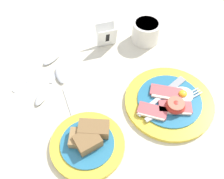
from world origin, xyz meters
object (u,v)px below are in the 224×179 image
object	(u,v)px
number_card	(106,36)
teaspoon_stray	(46,64)
bread_plate	(88,142)
sugar_cup	(146,31)
teaspoon_near_cup	(63,82)
breakfast_plate	(170,102)
teaspoon_by_saucer	(47,88)

from	to	relation	value
number_card	teaspoon_stray	bearing A→B (deg)	-170.51
bread_plate	sugar_cup	distance (m)	0.42
sugar_cup	teaspoon_stray	world-z (taller)	sugar_cup
number_card	teaspoon_near_cup	xyz separation A→B (m)	(-0.18, -0.09, -0.03)
breakfast_plate	number_card	xyz separation A→B (m)	(-0.05, 0.29, 0.03)
breakfast_plate	teaspoon_stray	size ratio (longest dim) A/B	1.34
teaspoon_by_saucer	breakfast_plate	bearing A→B (deg)	99.51
breakfast_plate	sugar_cup	world-z (taller)	sugar_cup
bread_plate	teaspoon_near_cup	world-z (taller)	bread_plate
sugar_cup	teaspoon_by_saucer	bearing A→B (deg)	-171.34
sugar_cup	teaspoon_by_saucer	world-z (taller)	sugar_cup
bread_plate	breakfast_plate	bearing A→B (deg)	2.30
bread_plate	teaspoon_stray	distance (m)	0.30
bread_plate	number_card	xyz separation A→B (m)	(0.20, 0.30, 0.02)
number_card	teaspoon_stray	world-z (taller)	number_card
bread_plate	sugar_cup	world-z (taller)	sugar_cup
number_card	breakfast_plate	bearing A→B (deg)	-69.91
number_card	teaspoon_by_saucer	distance (m)	0.25
sugar_cup	teaspoon_stray	xyz separation A→B (m)	(-0.33, 0.04, -0.03)
sugar_cup	teaspoon_stray	distance (m)	0.33
teaspoon_stray	number_card	bearing A→B (deg)	-27.70
number_card	sugar_cup	bearing A→B (deg)	-5.63
number_card	teaspoon_by_saucer	size ratio (longest dim) A/B	0.49
teaspoon_stray	bread_plate	bearing A→B (deg)	-115.08
bread_plate	number_card	bearing A→B (deg)	56.67
teaspoon_stray	breakfast_plate	bearing A→B (deg)	-75.67
breakfast_plate	teaspoon_near_cup	xyz separation A→B (m)	(-0.23, 0.20, -0.01)
teaspoon_by_saucer	teaspoon_stray	xyz separation A→B (m)	(0.03, 0.09, 0.00)
sugar_cup	teaspoon_stray	bearing A→B (deg)	173.31
sugar_cup	bread_plate	bearing A→B (deg)	-140.71
sugar_cup	teaspoon_by_saucer	size ratio (longest dim) A/B	0.59
teaspoon_by_saucer	teaspoon_near_cup	bearing A→B (deg)	138.18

